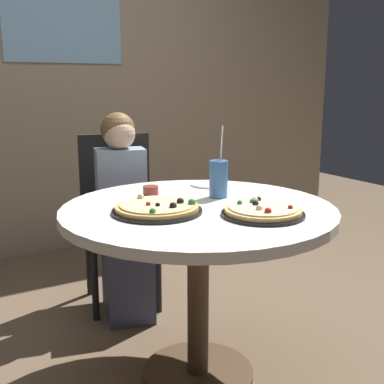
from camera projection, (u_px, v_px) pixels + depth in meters
ground_plane at (198, 374)px, 2.15m from camera, size 8.00×8.00×0.00m
wall_with_window at (53, 51)px, 3.51m from camera, size 5.20×0.14×2.90m
dining_table at (198, 233)px, 2.01m from camera, size 1.10×1.10×0.75m
chair_wooden at (118, 209)px, 2.81m from camera, size 0.48×0.48×0.95m
diner_child at (124, 226)px, 2.65m from camera, size 0.33×0.43×1.08m
pizza_veggie at (157, 208)px, 1.89m from camera, size 0.35×0.35×0.05m
pizza_cheese at (263, 211)px, 1.85m from camera, size 0.31×0.31×0.05m
soda_cup at (219, 179)px, 2.13m from camera, size 0.08×0.08×0.31m
sauce_bowl at (151, 190)px, 2.18m from camera, size 0.07×0.07×0.04m
plate_small at (210, 184)px, 2.39m from camera, size 0.18×0.18×0.01m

